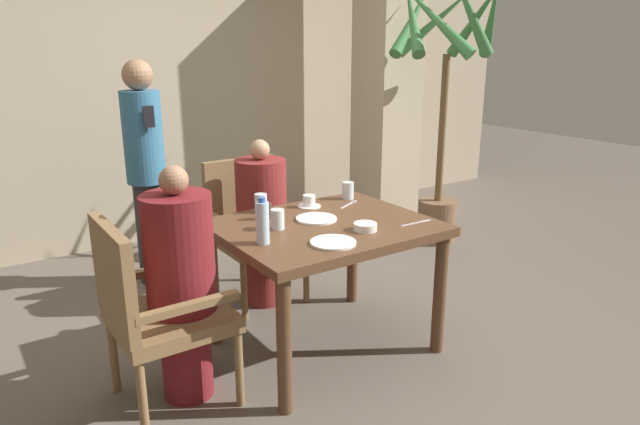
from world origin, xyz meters
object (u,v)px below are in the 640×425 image
at_px(chair_far_side, 252,224).
at_px(teacup_with_saucer, 309,202).
at_px(standing_host, 146,167).
at_px(bowl_small, 365,227).
at_px(diner_in_left_chair, 181,283).
at_px(diner_in_far_chair, 262,221).
at_px(chair_left_side, 153,307).
at_px(glass_tall_mid, 348,190).
at_px(water_bottle, 262,222).
at_px(plate_main_left, 316,219).
at_px(glass_tall_near, 278,219).
at_px(glass_tall_far, 261,203).
at_px(potted_palm, 443,103).
at_px(plate_main_right, 333,242).

height_order(chair_far_side, teacup_with_saucer, chair_far_side).
relative_size(standing_host, bowl_small, 12.83).
distance_m(diner_in_left_chair, diner_in_far_chair, 1.07).
height_order(chair_left_side, glass_tall_mid, chair_left_side).
bearing_deg(chair_far_side, water_bottle, -114.21).
bearing_deg(diner_in_left_chair, chair_far_side, 46.43).
distance_m(plate_main_left, glass_tall_mid, 0.48).
bearing_deg(diner_in_far_chair, bowl_small, -83.38).
distance_m(diner_in_far_chair, teacup_with_saucer, 0.45).
distance_m(plate_main_left, glass_tall_near, 0.25).
relative_size(diner_in_left_chair, chair_far_side, 1.25).
bearing_deg(glass_tall_near, glass_tall_far, 76.43).
height_order(chair_far_side, glass_tall_near, chair_far_side).
xyz_separation_m(chair_left_side, glass_tall_near, (0.70, 0.06, 0.28)).
distance_m(diner_in_left_chair, glass_tall_near, 0.59).
bearing_deg(chair_left_side, plate_main_left, 4.86).
bearing_deg(potted_palm, bowl_small, -145.90).
distance_m(potted_palm, plate_main_left, 2.08).
bearing_deg(teacup_with_saucer, glass_tall_mid, 3.98).
bearing_deg(bowl_small, standing_host, 109.32).
xyz_separation_m(diner_in_left_chair, water_bottle, (0.38, -0.09, 0.25)).
height_order(chair_far_side, standing_host, standing_host).
height_order(chair_left_side, plate_main_left, chair_left_side).
xyz_separation_m(plate_main_right, teacup_with_saucer, (0.25, 0.60, 0.02)).
bearing_deg(plate_main_left, glass_tall_far, 119.32).
bearing_deg(chair_far_side, teacup_with_saucer, -78.89).
bearing_deg(plate_main_right, glass_tall_mid, 48.26).
bearing_deg(standing_host, diner_in_left_chair, -102.55).
distance_m(standing_host, plate_main_right, 1.78).
distance_m(chair_left_side, glass_tall_near, 0.75).
height_order(diner_in_left_chair, diner_in_far_chair, diner_in_left_chair).
bearing_deg(glass_tall_far, plate_main_left, -60.68).
bearing_deg(bowl_small, diner_in_far_chair, 96.62).
distance_m(chair_far_side, water_bottle, 1.08).
xyz_separation_m(standing_host, glass_tall_near, (0.23, -1.40, -0.05)).
bearing_deg(chair_left_side, potted_palm, 18.95).
bearing_deg(diner_in_left_chair, water_bottle, -13.38).
height_order(diner_in_far_chair, glass_tall_near, diner_in_far_chair).
bearing_deg(diner_in_far_chair, plate_main_left, -90.41).
relative_size(diner_in_left_chair, plate_main_right, 5.12).
distance_m(diner_in_left_chair, chair_far_side, 1.17).
bearing_deg(teacup_with_saucer, potted_palm, 20.37).
bearing_deg(diner_in_far_chair, potted_palm, 7.67).
relative_size(potted_palm, plate_main_left, 10.30).
xyz_separation_m(chair_left_side, potted_palm, (2.78, 0.95, 0.68)).
bearing_deg(glass_tall_mid, glass_tall_far, 175.12).
relative_size(diner_in_far_chair, potted_palm, 0.47).
relative_size(potted_palm, glass_tall_far, 21.98).
bearing_deg(chair_far_side, glass_tall_mid, -51.84).
distance_m(standing_host, bowl_small, 1.78).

